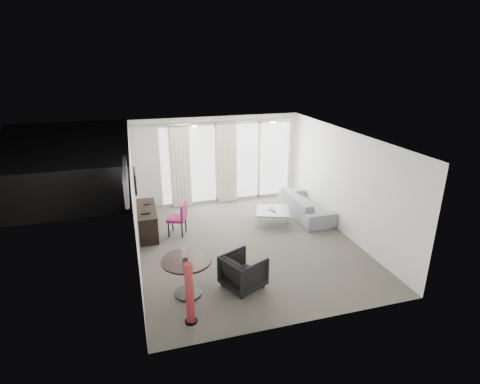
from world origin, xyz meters
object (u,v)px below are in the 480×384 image
object	(u,v)px
round_table	(187,277)
rattan_chair_a	(219,169)
coffee_table	(272,217)
rattan_chair_b	(272,169)
desk	(147,221)
desk_chair	(177,219)
tub_armchair	(243,271)
red_lamp	(190,294)
sofa	(305,205)

from	to	relation	value
round_table	rattan_chair_a	bearing A→B (deg)	71.90
coffee_table	rattan_chair_b	xyz separation A→B (m)	(1.25, 3.37, 0.25)
desk	coffee_table	xyz separation A→B (m)	(3.24, -0.32, -0.15)
desk_chair	coffee_table	xyz separation A→B (m)	(2.53, -0.06, -0.23)
tub_armchair	red_lamp	bearing A→B (deg)	98.22
tub_armchair	rattan_chair_b	bearing A→B (deg)	-50.37
coffee_table	tub_armchair	bearing A→B (deg)	-121.65
rattan_chair_a	sofa	bearing A→B (deg)	-70.43
desk_chair	tub_armchair	size ratio (longest dim) A/B	1.14
sofa	tub_armchair	bearing A→B (deg)	136.71
sofa	rattan_chair_b	size ratio (longest dim) A/B	2.37
red_lamp	tub_armchair	bearing A→B (deg)	33.04
tub_armchair	rattan_chair_a	size ratio (longest dim) A/B	0.82
rattan_chair_a	round_table	bearing A→B (deg)	-111.79
rattan_chair_a	desk	bearing A→B (deg)	-130.04
round_table	rattan_chair_b	xyz separation A→B (m)	(3.92, 5.91, 0.08)
desk	desk_chair	bearing A→B (deg)	-19.73
red_lamp	tub_armchair	distance (m)	1.39
round_table	tub_armchair	size ratio (longest dim) A/B	1.26
tub_armchair	coffee_table	bearing A→B (deg)	-56.48
tub_armchair	coffee_table	xyz separation A→B (m)	(1.60, 2.59, -0.14)
tub_armchair	desk_chair	bearing A→B (deg)	-5.32
coffee_table	desk	bearing A→B (deg)	174.45
sofa	rattan_chair_a	distance (m)	4.08
tub_armchair	coffee_table	world-z (taller)	tub_armchair
red_lamp	coffee_table	xyz separation A→B (m)	(2.75, 3.34, -0.37)
coffee_table	sofa	distance (m)	1.11
desk_chair	rattan_chair_b	distance (m)	5.03
round_table	coffee_table	xyz separation A→B (m)	(2.67, 2.54, -0.18)
coffee_table	rattan_chair_b	size ratio (longest dim) A/B	0.96
red_lamp	rattan_chair_b	world-z (taller)	red_lamp
rattan_chair_a	rattan_chair_b	xyz separation A→B (m)	(1.79, -0.62, -0.00)
red_lamp	sofa	bearing A→B (deg)	43.16
sofa	rattan_chair_a	world-z (taller)	rattan_chair_a
desk	sofa	xyz separation A→B (m)	(4.32, -0.07, -0.03)
round_table	rattan_chair_a	size ratio (longest dim) A/B	1.03
coffee_table	rattan_chair_b	bearing A→B (deg)	69.61
desk_chair	rattan_chair_a	xyz separation A→B (m)	(2.00, 3.93, 0.03)
red_lamp	tub_armchair	xyz separation A→B (m)	(1.15, 0.75, -0.23)
coffee_table	sofa	bearing A→B (deg)	13.00
desk	round_table	distance (m)	2.91
rattan_chair_b	red_lamp	bearing A→B (deg)	-132.56
tub_armchair	coffee_table	size ratio (longest dim) A/B	0.85
coffee_table	sofa	world-z (taller)	sofa
desk_chair	round_table	size ratio (longest dim) A/B	0.91
desk_chair	coffee_table	distance (m)	2.54
rattan_chair_a	coffee_table	bearing A→B (deg)	-86.08
coffee_table	red_lamp	bearing A→B (deg)	-129.46
red_lamp	coffee_table	bearing A→B (deg)	50.54
desk	red_lamp	bearing A→B (deg)	-82.27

